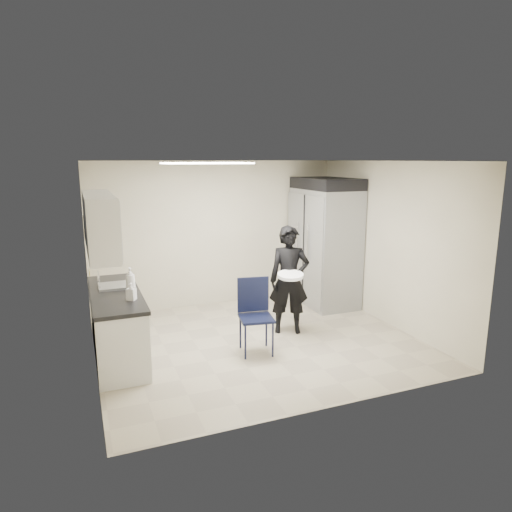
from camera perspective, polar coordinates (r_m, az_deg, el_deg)
name	(u,v)px	position (r m, az deg, el deg)	size (l,w,h in m)	color
floor	(257,341)	(6.84, 0.17, -10.56)	(4.50, 4.50, 0.00)	tan
ceiling	(257,161)	(6.31, 0.19, 11.79)	(4.50, 4.50, 0.00)	white
back_wall	(217,234)	(8.31, -4.95, 2.80)	(4.50, 4.50, 0.00)	beige
left_wall	(89,269)	(6.01, -20.17, -1.48)	(4.00, 4.00, 0.00)	beige
right_wall	(388,244)	(7.56, 16.22, 1.45)	(4.00, 4.00, 0.00)	beige
ceiling_panel	(207,163)	(6.50, -6.17, 11.46)	(1.20, 0.60, 0.02)	white
lower_counter	(117,326)	(6.46, -16.99, -8.40)	(0.60, 1.90, 0.86)	silver
countertop	(115,294)	(6.32, -17.24, -4.53)	(0.64, 1.95, 0.05)	black
sink	(115,290)	(6.56, -17.24, -4.05)	(0.42, 0.40, 0.14)	gray
faucet	(99,281)	(6.52, -19.07, -2.92)	(0.02, 0.02, 0.24)	silver
upper_cabinets	(100,224)	(6.12, -18.95, 3.85)	(0.35, 1.80, 0.75)	silver
towel_dispenser	(92,227)	(7.28, -19.83, 3.37)	(0.22, 0.30, 0.35)	black
notice_sticker_left	(90,273)	(6.13, -20.09, -2.00)	(0.00, 0.12, 0.07)	yellow
notice_sticker_right	(89,272)	(6.33, -20.13, -1.93)	(0.00, 0.12, 0.07)	yellow
commercial_fridge	(325,247)	(8.41, 8.56, 1.10)	(0.80, 1.35, 2.10)	gray
fridge_compressor	(327,184)	(8.28, 8.81, 8.94)	(0.80, 1.35, 0.20)	black
folding_chair	(256,318)	(6.28, 0.03, -7.78)	(0.44, 0.44, 1.00)	black
man_tuxedo	(289,280)	(6.95, 4.16, -3.01)	(0.61, 0.40, 1.65)	black
bucket_lid	(290,275)	(6.68, 4.33, -2.42)	(0.38, 0.38, 0.05)	white
soap_bottle_a	(130,280)	(6.17, -15.42, -2.94)	(0.13, 0.13, 0.34)	white
soap_bottle_b	(131,291)	(5.87, -15.33, -4.30)	(0.10, 0.10, 0.22)	silver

